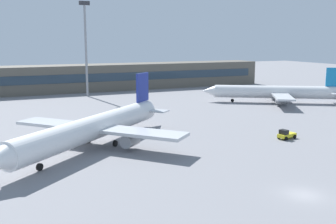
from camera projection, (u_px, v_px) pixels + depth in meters
ground_plane at (164, 127)px, 81.88m from camera, size 400.00×400.00×0.00m
terminal_building at (89, 78)px, 139.58m from camera, size 131.19×12.13×9.00m
airplane_near at (93, 128)px, 65.25m from camera, size 35.40×32.49×10.99m
airplane_mid at (274, 92)px, 112.50m from camera, size 35.99×26.26×10.00m
baggage_tug_yellow at (286, 135)px, 71.78m from camera, size 3.83×2.40×1.75m
floodlight_tower_west at (86, 43)px, 123.34m from camera, size 3.20×0.80×28.98m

